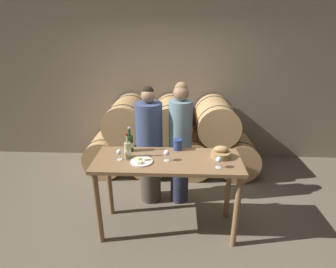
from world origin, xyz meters
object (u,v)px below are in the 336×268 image
at_px(wine_bottle_white, 128,150).
at_px(wine_bottle_red, 130,143).
at_px(bread_basket, 221,153).
at_px(wine_glass_center, 219,160).
at_px(tasting_table, 168,171).
at_px(wine_glass_far_left, 119,152).
at_px(blue_crock, 178,144).
at_px(cheese_plate, 142,161).
at_px(person_right, 180,144).
at_px(wine_glass_left, 167,153).
at_px(person_left, 150,146).

bearing_deg(wine_bottle_white, wine_bottle_red, 91.50).
bearing_deg(wine_bottle_white, bread_basket, 2.51).
xyz_separation_m(wine_bottle_white, wine_glass_center, (0.98, -0.19, -0.01)).
bearing_deg(tasting_table, wine_bottle_white, 176.46).
distance_m(tasting_table, bread_basket, 0.63).
height_order(tasting_table, wine_glass_center, wine_glass_center).
bearing_deg(tasting_table, wine_glass_far_left, -176.39).
distance_m(tasting_table, blue_crock, 0.35).
bearing_deg(cheese_plate, person_right, 58.09).
height_order(wine_bottle_white, wine_glass_center, wine_bottle_white).
distance_m(wine_bottle_red, bread_basket, 1.05).
height_order(tasting_table, bread_basket, bread_basket).
distance_m(person_right, wine_glass_left, 0.67).
bearing_deg(bread_basket, cheese_plate, -170.23).
relative_size(wine_bottle_red, wine_bottle_white, 1.05).
bearing_deg(tasting_table, wine_bottle_red, 156.65).
bearing_deg(wine_bottle_white, wine_glass_center, -11.30).
bearing_deg(cheese_plate, bread_basket, 9.77).
relative_size(cheese_plate, wine_glass_far_left, 1.93).
bearing_deg(person_left, cheese_plate, -90.92).
bearing_deg(wine_glass_center, blue_crock, 135.22).
bearing_deg(tasting_table, bread_basket, 7.01).
height_order(tasting_table, blue_crock, blue_crock).
distance_m(wine_bottle_white, wine_glass_far_left, 0.10).
height_order(bread_basket, cheese_plate, bread_basket).
distance_m(blue_crock, cheese_plate, 0.51).
bearing_deg(wine_glass_center, tasting_table, 162.54).
xyz_separation_m(wine_bottle_red, cheese_plate, (0.17, -0.27, -0.09)).
bearing_deg(wine_glass_center, wine_glass_left, 166.14).
distance_m(wine_glass_far_left, wine_glass_left, 0.52).
height_order(cheese_plate, wine_glass_left, wine_glass_left).
distance_m(wine_bottle_red, blue_crock, 0.56).
bearing_deg(person_left, person_right, 0.03).
xyz_separation_m(person_left, person_right, (0.41, 0.00, 0.05)).
relative_size(wine_bottle_red, cheese_plate, 1.24).
distance_m(tasting_table, person_left, 0.65).
relative_size(wine_bottle_red, wine_glass_center, 2.39).
bearing_deg(wine_bottle_red, person_right, 34.43).
bearing_deg(tasting_table, wine_glass_left, -104.54).
xyz_separation_m(person_right, cheese_plate, (-0.42, -0.67, 0.09)).
bearing_deg(person_left, blue_crock, -42.40).
distance_m(tasting_table, wine_glass_far_left, 0.58).
bearing_deg(wine_bottle_red, wine_bottle_white, -88.50).
bearing_deg(person_right, wine_bottle_red, -145.57).
distance_m(wine_bottle_red, wine_glass_center, 1.04).
relative_size(bread_basket, wine_glass_far_left, 1.72).
bearing_deg(blue_crock, bread_basket, -20.55).
bearing_deg(wine_glass_far_left, person_right, 43.38).
bearing_deg(tasting_table, blue_crock, 66.82).
bearing_deg(wine_glass_left, person_right, 76.56).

